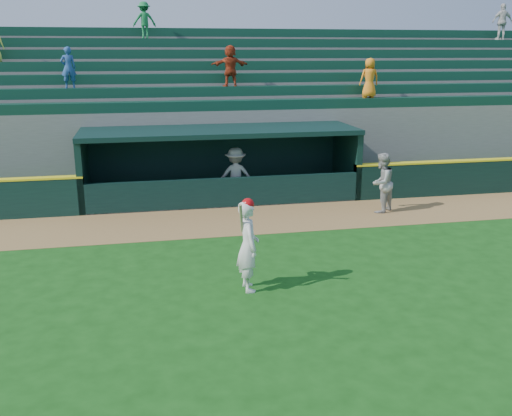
# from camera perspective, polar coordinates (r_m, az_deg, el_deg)

# --- Properties ---
(ground) EXTENTS (120.00, 120.00, 0.00)m
(ground) POSITION_cam_1_polar(r_m,az_deg,el_deg) (12.93, 1.44, -7.42)
(ground) COLOR #144812
(ground) RESTS_ON ground
(warning_track) EXTENTS (40.00, 3.00, 0.01)m
(warning_track) POSITION_cam_1_polar(r_m,az_deg,el_deg) (17.46, -2.18, -1.27)
(warning_track) COLOR olive
(warning_track) RESTS_ON ground
(dugout_player_front) EXTENTS (1.19, 1.15, 1.92)m
(dugout_player_front) POSITION_cam_1_polar(r_m,az_deg,el_deg) (18.61, 12.44, 2.48)
(dugout_player_front) COLOR #A1A19C
(dugout_player_front) RESTS_ON ground
(dugout_player_inside) EXTENTS (1.28, 0.80, 1.90)m
(dugout_player_inside) POSITION_cam_1_polar(r_m,az_deg,el_deg) (19.32, -2.05, 3.26)
(dugout_player_inside) COLOR gray
(dugout_player_inside) RESTS_ON ground
(dugout) EXTENTS (9.40, 2.80, 2.46)m
(dugout) POSITION_cam_1_polar(r_m,az_deg,el_deg) (20.13, -3.69, 4.92)
(dugout) COLOR #61615C
(dugout) RESTS_ON ground
(stands) EXTENTS (34.50, 6.25, 7.17)m
(stands) POSITION_cam_1_polar(r_m,az_deg,el_deg) (24.46, -5.27, 9.21)
(stands) COLOR slate
(stands) RESTS_ON ground
(batter_at_plate) EXTENTS (0.54, 0.85, 2.07)m
(batter_at_plate) POSITION_cam_1_polar(r_m,az_deg,el_deg) (12.20, -0.82, -3.70)
(batter_at_plate) COLOR silver
(batter_at_plate) RESTS_ON ground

